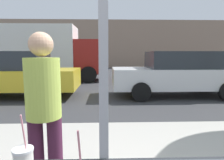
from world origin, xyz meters
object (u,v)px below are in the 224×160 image
at_px(parked_car_yellow, 17,74).
at_px(pedestrian, 44,108).
at_px(parked_car_white, 177,73).
at_px(box_truck, 47,52).

height_order(parked_car_yellow, pedestrian, pedestrian).
xyz_separation_m(parked_car_white, box_truck, (-6.08, 4.52, 0.84)).
distance_m(parked_car_yellow, pedestrian, 5.90).
distance_m(parked_car_white, pedestrian, 6.20).
distance_m(parked_car_white, box_truck, 7.62).
relative_size(parked_car_yellow, box_truck, 0.65).
bearing_deg(parked_car_white, parked_car_yellow, -180.00).
relative_size(parked_car_yellow, pedestrian, 2.59).
height_order(parked_car_yellow, box_truck, box_truck).
bearing_deg(pedestrian, parked_car_white, 58.57).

